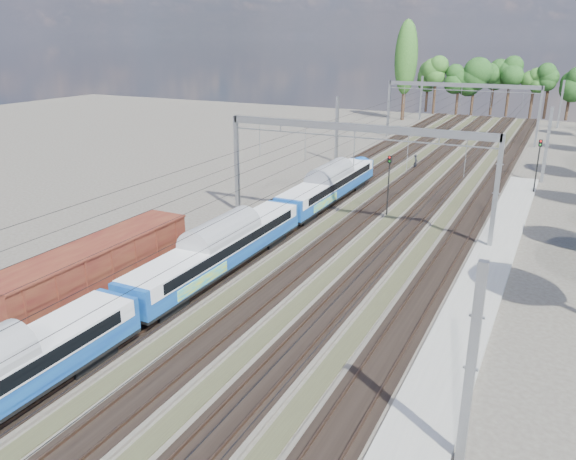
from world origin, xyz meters
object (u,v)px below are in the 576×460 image
at_px(signal_near, 389,178).
at_px(signal_far, 538,160).
at_px(worker, 416,162).
at_px(freight_boxcar, 96,269).
at_px(emu_train, 218,244).

relative_size(signal_near, signal_far, 0.96).
relative_size(worker, signal_near, 0.34).
distance_m(worker, signal_near, 20.23).
bearing_deg(freight_boxcar, signal_near, 67.51).
distance_m(emu_train, signal_far, 37.37).
xyz_separation_m(freight_boxcar, worker, (8.22, 45.63, -1.34)).
distance_m(worker, signal_far, 15.66).
height_order(worker, signal_far, signal_far).
xyz_separation_m(worker, signal_far, (14.15, -6.12, 2.75)).
bearing_deg(freight_boxcar, signal_far, 60.48).
bearing_deg(signal_near, emu_train, -92.22).
relative_size(emu_train, freight_boxcar, 4.01).
bearing_deg(signal_near, signal_far, 65.34).
xyz_separation_m(emu_train, freight_boxcar, (-4.50, -6.71, -0.08)).
relative_size(freight_boxcar, worker, 7.73).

